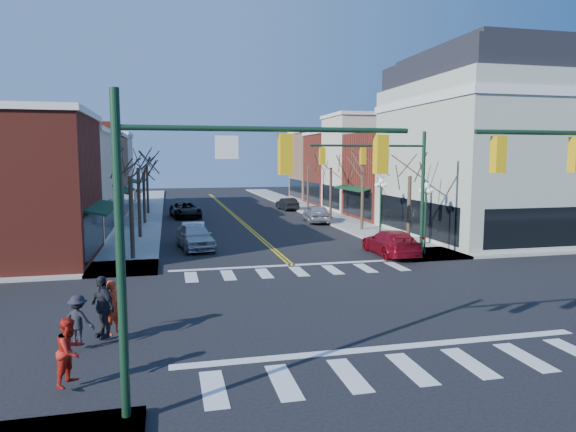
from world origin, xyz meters
TOP-DOWN VIEW (x-y plane):
  - ground at (0.00, 0.00)m, footprint 160.00×160.00m
  - sidewalk_left at (-8.75, 20.00)m, footprint 3.50×70.00m
  - sidewalk_right at (8.75, 20.00)m, footprint 3.50×70.00m
  - bldg_left_stucco_a at (-15.50, 19.50)m, footprint 10.00×7.00m
  - bldg_left_brick_b at (-15.50, 27.50)m, footprint 10.00×9.00m
  - bldg_left_tan at (-15.50, 35.75)m, footprint 10.00×7.50m
  - bldg_left_stucco_b at (-15.50, 43.50)m, footprint 10.00×8.00m
  - bldg_right_brick_a at (15.50, 25.75)m, footprint 10.00×8.50m
  - bldg_right_stucco at (15.50, 33.50)m, footprint 10.00×7.00m
  - bldg_right_brick_b at (15.50, 41.00)m, footprint 10.00×8.00m
  - bldg_right_tan at (15.50, 49.00)m, footprint 10.00×8.00m
  - victorian_corner at (16.50, 14.50)m, footprint 12.25×14.25m
  - traffic_mast_near_left at (-5.55, -7.40)m, footprint 6.60×0.28m
  - traffic_mast_far_right at (5.55, 7.40)m, footprint 6.60×0.28m
  - lamppost_corner at (8.20, 8.50)m, footprint 0.36×0.36m
  - lamppost_midblock at (8.20, 15.00)m, footprint 0.36×0.36m
  - tree_left_a at (-8.40, 11.00)m, footprint 0.24×0.24m
  - tree_left_b at (-8.40, 19.00)m, footprint 0.24×0.24m
  - tree_left_c at (-8.40, 27.00)m, footprint 0.24×0.24m
  - tree_left_d at (-8.40, 35.00)m, footprint 0.24×0.24m
  - tree_right_a at (8.40, 11.00)m, footprint 0.24×0.24m
  - tree_right_b at (8.40, 19.00)m, footprint 0.24×0.24m
  - tree_right_c at (8.40, 27.00)m, footprint 0.24×0.24m
  - tree_right_d at (8.40, 35.00)m, footprint 0.24×0.24m
  - car_left_near at (-4.80, 13.94)m, footprint 2.56×5.03m
  - car_left_mid at (-4.80, 16.08)m, footprint 1.75×4.33m
  - car_left_far at (-4.80, 31.37)m, footprint 3.13×5.66m
  - car_right_near at (6.40, 9.23)m, footprint 2.25×5.25m
  - car_right_mid at (6.40, 24.93)m, footprint 2.35×4.94m
  - car_right_far at (6.35, 36.16)m, footprint 1.86×4.18m
  - pedestrian_red_a at (-8.18, -1.79)m, footprint 0.72×0.76m
  - pedestrian_red_b at (-8.86, -5.40)m, footprint 0.94×1.02m
  - pedestrian_dark_a at (-8.48, -2.06)m, footprint 1.08×1.21m
  - pedestrian_dark_b at (-9.12, -2.59)m, footprint 1.14×0.92m

SIDE VIEW (x-z plane):
  - ground at x=0.00m, z-range 0.00..0.00m
  - sidewalk_left at x=-8.75m, z-range 0.00..0.15m
  - sidewalk_right at x=8.75m, z-range 0.00..0.15m
  - car_right_far at x=6.35m, z-range 0.00..1.33m
  - car_left_mid at x=-4.80m, z-range 0.00..1.40m
  - car_left_far at x=-4.80m, z-range 0.00..1.50m
  - car_right_near at x=6.40m, z-range 0.00..1.51m
  - car_right_mid at x=6.40m, z-range 0.00..1.63m
  - car_left_near at x=-4.80m, z-range 0.00..1.64m
  - pedestrian_dark_b at x=-9.12m, z-range 0.15..1.69m
  - pedestrian_red_b at x=-8.86m, z-range 0.15..1.85m
  - pedestrian_red_a at x=-8.18m, z-range 0.15..1.89m
  - pedestrian_dark_a at x=-8.48m, z-range 0.15..2.12m
  - tree_left_c at x=-8.40m, z-range 0.00..4.55m
  - tree_right_a at x=8.40m, z-range 0.00..4.62m
  - tree_left_a at x=-8.40m, z-range 0.00..4.76m
  - tree_right_c at x=8.40m, z-range 0.00..4.83m
  - tree_left_d at x=-8.40m, z-range 0.00..4.90m
  - tree_right_d at x=8.40m, z-range 0.00..4.97m
  - tree_left_b at x=-8.40m, z-range 0.00..5.04m
  - tree_right_b at x=8.40m, z-range 0.00..5.18m
  - lamppost_corner at x=8.20m, z-range 0.80..5.13m
  - lamppost_midblock at x=8.20m, z-range 0.80..5.13m
  - bldg_left_stucco_a at x=-15.50m, z-range 0.00..7.50m
  - bldg_left_tan at x=-15.50m, z-range 0.00..7.80m
  - bldg_right_brick_a at x=15.50m, z-range 0.00..8.00m
  - bldg_left_stucco_b at x=-15.50m, z-range 0.00..8.20m
  - bldg_left_brick_b at x=-15.50m, z-range 0.00..8.50m
  - bldg_right_brick_b at x=15.50m, z-range 0.00..8.50m
  - bldg_right_tan at x=15.50m, z-range 0.00..9.00m
  - traffic_mast_near_left at x=-5.55m, z-range 1.11..8.31m
  - traffic_mast_far_right at x=5.55m, z-range 1.11..8.31m
  - bldg_right_stucco at x=15.50m, z-range 0.00..10.00m
  - victorian_corner at x=16.50m, z-range 0.01..13.31m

